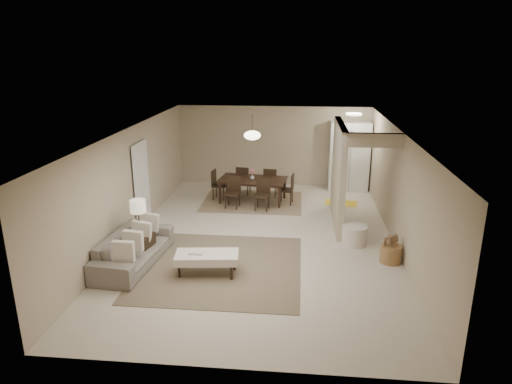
# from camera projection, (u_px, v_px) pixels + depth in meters

# --- Properties ---
(floor) EXTENTS (9.00, 9.00, 0.00)m
(floor) POSITION_uv_depth(u_px,v_px,m) (261.00, 239.00, 10.51)
(floor) COLOR beige
(floor) RESTS_ON ground
(ceiling) EXTENTS (9.00, 9.00, 0.00)m
(ceiling) POSITION_uv_depth(u_px,v_px,m) (261.00, 131.00, 9.76)
(ceiling) COLOR white
(ceiling) RESTS_ON back_wall
(back_wall) EXTENTS (6.00, 0.00, 6.00)m
(back_wall) POSITION_uv_depth(u_px,v_px,m) (273.00, 146.00, 14.41)
(back_wall) COLOR tan
(back_wall) RESTS_ON floor
(left_wall) EXTENTS (0.00, 9.00, 9.00)m
(left_wall) POSITION_uv_depth(u_px,v_px,m) (130.00, 183.00, 10.42)
(left_wall) COLOR tan
(left_wall) RESTS_ON floor
(right_wall) EXTENTS (0.00, 9.00, 9.00)m
(right_wall) POSITION_uv_depth(u_px,v_px,m) (399.00, 191.00, 9.86)
(right_wall) COLOR tan
(right_wall) RESTS_ON floor
(partition) EXTENTS (0.15, 2.50, 2.50)m
(partition) POSITION_uv_depth(u_px,v_px,m) (338.00, 174.00, 11.16)
(partition) COLOR tan
(partition) RESTS_ON floor
(doorway) EXTENTS (0.04, 0.90, 2.04)m
(doorway) POSITION_uv_depth(u_px,v_px,m) (141.00, 186.00, 11.05)
(doorway) COLOR black
(doorway) RESTS_ON floor
(pantry_cabinet) EXTENTS (1.20, 0.55, 2.10)m
(pantry_cabinet) POSITION_uv_depth(u_px,v_px,m) (349.00, 156.00, 13.92)
(pantry_cabinet) COLOR white
(pantry_cabinet) RESTS_ON floor
(flush_light) EXTENTS (0.44, 0.44, 0.05)m
(flush_light) POSITION_uv_depth(u_px,v_px,m) (354.00, 114.00, 12.60)
(flush_light) COLOR white
(flush_light) RESTS_ON ceiling
(living_rug) EXTENTS (3.20, 3.20, 0.01)m
(living_rug) POSITION_uv_depth(u_px,v_px,m) (220.00, 267.00, 9.14)
(living_rug) COLOR brown
(living_rug) RESTS_ON floor
(sofa) EXTENTS (2.31, 1.08, 0.65)m
(sofa) POSITION_uv_depth(u_px,v_px,m) (134.00, 249.00, 9.21)
(sofa) COLOR slate
(sofa) RESTS_ON floor
(ottoman_bench) EXTENTS (1.26, 0.69, 0.43)m
(ottoman_bench) POSITION_uv_depth(u_px,v_px,m) (207.00, 258.00, 8.77)
(ottoman_bench) COLOR beige
(ottoman_bench) RESTS_ON living_rug
(side_table) EXTENTS (0.54, 0.54, 0.51)m
(side_table) POSITION_uv_depth(u_px,v_px,m) (141.00, 246.00, 9.50)
(side_table) COLOR black
(side_table) RESTS_ON floor
(table_lamp) EXTENTS (0.32, 0.32, 0.76)m
(table_lamp) POSITION_uv_depth(u_px,v_px,m) (138.00, 209.00, 9.25)
(table_lamp) COLOR #46361E
(table_lamp) RESTS_ON side_table
(round_pouf) EXTENTS (0.56, 0.56, 0.43)m
(round_pouf) POSITION_uv_depth(u_px,v_px,m) (354.00, 235.00, 10.16)
(round_pouf) COLOR beige
(round_pouf) RESTS_ON floor
(wicker_basket) EXTENTS (0.53, 0.53, 0.36)m
(wicker_basket) POSITION_uv_depth(u_px,v_px,m) (391.00, 254.00, 9.32)
(wicker_basket) COLOR brown
(wicker_basket) RESTS_ON floor
(dining_rug) EXTENTS (2.80, 2.10, 0.01)m
(dining_rug) POSITION_uv_depth(u_px,v_px,m) (252.00, 201.00, 13.07)
(dining_rug) COLOR #7F674F
(dining_rug) RESTS_ON floor
(dining_table) EXTENTS (2.00, 1.28, 0.66)m
(dining_table) POSITION_uv_depth(u_px,v_px,m) (252.00, 191.00, 12.98)
(dining_table) COLOR black
(dining_table) RESTS_ON dining_rug
(dining_chairs) EXTENTS (2.36, 1.82, 0.87)m
(dining_chairs) POSITION_uv_depth(u_px,v_px,m) (252.00, 187.00, 12.95)
(dining_chairs) COLOR black
(dining_chairs) RESTS_ON dining_rug
(vase) EXTENTS (0.14, 0.14, 0.13)m
(vase) POSITION_uv_depth(u_px,v_px,m) (252.00, 177.00, 12.86)
(vase) COLOR white
(vase) RESTS_ON dining_table
(yellow_mat) EXTENTS (0.94, 0.64, 0.01)m
(yellow_mat) POSITION_uv_depth(u_px,v_px,m) (341.00, 203.00, 12.93)
(yellow_mat) COLOR yellow
(yellow_mat) RESTS_ON floor
(pendant_light) EXTENTS (0.46, 0.46, 0.71)m
(pendant_light) POSITION_uv_depth(u_px,v_px,m) (252.00, 135.00, 12.50)
(pendant_light) COLOR #46361E
(pendant_light) RESTS_ON ceiling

